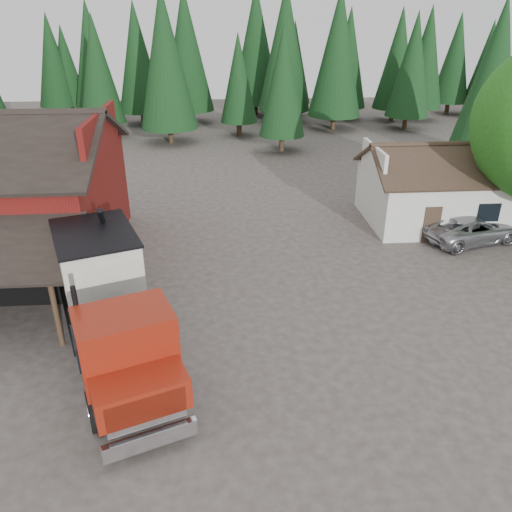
{
  "coord_description": "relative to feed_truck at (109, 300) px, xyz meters",
  "views": [
    {
      "loc": [
        0.41,
        -13.57,
        11.06
      ],
      "look_at": [
        1.85,
        5.32,
        1.8
      ],
      "focal_mm": 35.0,
      "sensor_mm": 36.0,
      "label": 1
    }
  ],
  "objects": [
    {
      "name": "conifer_backdrop",
      "position": [
        3.5,
        40.53,
        -2.19
      ],
      "size": [
        76.0,
        16.0,
        16.0
      ],
      "primitive_type": null,
      "color": "black",
      "rests_on": "ground"
    },
    {
      "name": "near_pine_b",
      "position": [
        9.5,
        28.53,
        3.7
      ],
      "size": [
        3.96,
        3.96,
        10.4
      ],
      "color": "#382619",
      "rests_on": "ground"
    },
    {
      "name": "near_pine_c",
      "position": [
        25.5,
        24.53,
        4.7
      ],
      "size": [
        4.84,
        4.84,
        12.4
      ],
      "color": "#382619",
      "rests_on": "ground"
    },
    {
      "name": "silver_car",
      "position": [
        17.22,
        8.4,
        -1.47
      ],
      "size": [
        5.65,
        3.71,
        1.45
      ],
      "primitive_type": "imported",
      "rotation": [
        0.0,
        0.0,
        1.84
      ],
      "color": "#9E9FA5",
      "rests_on": "ground"
    },
    {
      "name": "near_pine_d",
      "position": [
        -0.5,
        32.53,
        5.2
      ],
      "size": [
        5.28,
        5.28,
        13.4
      ],
      "color": "#382619",
      "rests_on": "ground"
    },
    {
      "name": "feed_truck",
      "position": [
        0.0,
        0.0,
        0.0
      ],
      "size": [
        6.22,
        10.7,
        4.69
      ],
      "rotation": [
        0.0,
        0.0,
        0.36
      ],
      "color": "black",
      "rests_on": "ground"
    },
    {
      "name": "ground",
      "position": [
        3.5,
        -1.47,
        -2.19
      ],
      "size": [
        120.0,
        120.0,
        0.0
      ],
      "primitive_type": "plane",
      "color": "#443B35",
      "rests_on": "ground"
    },
    {
      "name": "equip_box",
      "position": [
        1.62,
        -0.18,
        -1.89
      ],
      "size": [
        0.89,
        1.21,
        0.6
      ],
      "primitive_type": "cube",
      "rotation": [
        0.0,
        0.0,
        0.19
      ],
      "color": "maroon",
      "rests_on": "ground"
    },
    {
      "name": "farmhouse",
      "position": [
        16.5,
        11.52,
        -0.53
      ],
      "size": [
        8.6,
        6.42,
        4.65
      ],
      "color": "silver",
      "rests_on": "ground"
    }
  ]
}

